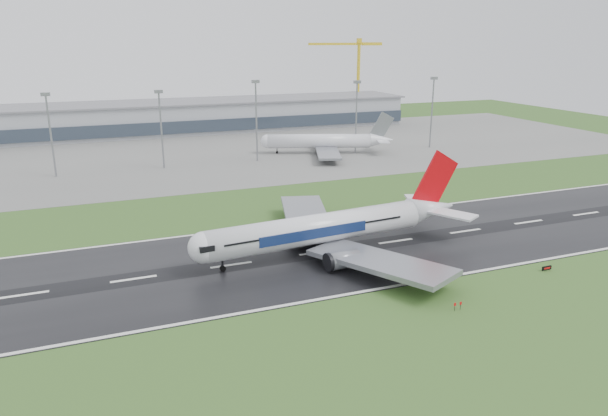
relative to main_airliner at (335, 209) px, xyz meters
name	(u,v)px	position (x,y,z in m)	size (l,w,h in m)	color
ground	(318,253)	(-4.03, 0.19, -9.98)	(520.00, 520.00, 0.00)	#2E521E
runway	(318,253)	(-4.03, 0.19, -9.93)	(400.00, 45.00, 0.10)	black
apron	(206,152)	(-4.03, 125.19, -9.94)	(400.00, 130.00, 0.08)	slate
terminal	(182,117)	(-4.03, 185.19, -2.48)	(240.00, 36.00, 15.00)	#90939A
main_airliner	(335,209)	(0.00, 0.00, 0.00)	(66.93, 63.74, 19.76)	silver
parked_airliner	(325,134)	(42.45, 104.80, -1.58)	(56.76, 52.84, 16.64)	silver
tower_crane	(358,79)	(105.39, 200.19, 13.41)	(47.61, 2.60, 46.79)	gold
runway_sign	(547,268)	(36.39, -26.29, -9.46)	(2.30, 0.26, 1.04)	black
floodmast_1	(51,137)	(-61.88, 100.19, 3.96)	(0.64, 0.64, 27.88)	gray
floodmast_2	(162,132)	(-24.75, 100.19, 3.82)	(0.64, 0.64, 27.61)	gray
floodmast_3	(256,123)	(11.54, 100.19, 5.13)	(0.64, 0.64, 30.23)	gray
floodmast_4	(356,119)	(54.73, 100.19, 4.50)	(0.64, 0.64, 28.96)	gray
floodmast_5	(432,114)	(91.66, 100.19, 4.82)	(0.64, 0.64, 29.60)	gray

